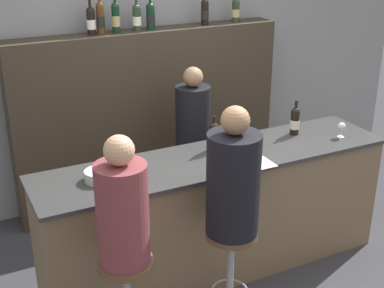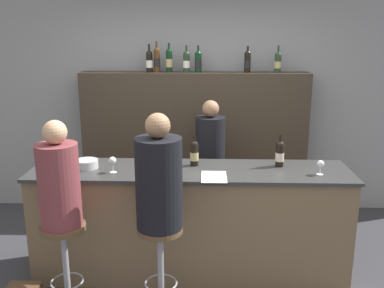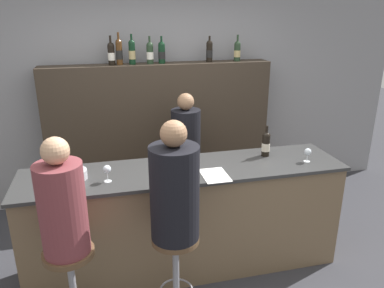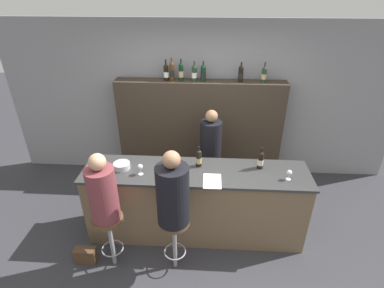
{
  "view_description": "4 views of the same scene",
  "coord_description": "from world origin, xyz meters",
  "px_view_note": "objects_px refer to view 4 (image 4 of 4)",
  "views": [
    {
      "loc": [
        -1.82,
        -2.92,
        2.65
      ],
      "look_at": [
        -0.23,
        0.29,
        1.15
      ],
      "focal_mm": 50.0,
      "sensor_mm": 36.0,
      "label": 1
    },
    {
      "loc": [
        0.13,
        -3.27,
        2.17
      ],
      "look_at": [
        0.02,
        0.28,
        1.24
      ],
      "focal_mm": 40.0,
      "sensor_mm": 36.0,
      "label": 2
    },
    {
      "loc": [
        -0.66,
        -2.6,
        2.29
      ],
      "look_at": [
        0.04,
        0.22,
        1.25
      ],
      "focal_mm": 35.0,
      "sensor_mm": 36.0,
      "label": 3
    },
    {
      "loc": [
        0.14,
        -2.77,
        3.07
      ],
      "look_at": [
        -0.05,
        0.36,
        1.35
      ],
      "focal_mm": 28.0,
      "sensor_mm": 36.0,
      "label": 4
    }
  ],
  "objects_px": {
    "wine_bottle_backbar_6": "(264,74)",
    "guest_seated_left": "(103,192)",
    "bartender": "(210,160)",
    "wine_glass_1": "(289,173)",
    "guest_seated_right": "(173,193)",
    "metal_bowl": "(122,166)",
    "wine_bottle_backbar_1": "(172,71)",
    "wine_bottle_backbar_3": "(194,73)",
    "wine_bottle_counter_0": "(199,158)",
    "wine_bottle_counter_1": "(261,160)",
    "bar_stool_left": "(109,228)",
    "handbag": "(86,255)",
    "wine_bottle_backbar_2": "(181,72)",
    "wine_bottle_backbar_5": "(241,74)",
    "bar_stool_right": "(174,231)",
    "wine_bottle_backbar_4": "(203,73)",
    "wine_bottle_backbar_0": "(166,72)",
    "wine_glass_0": "(140,167)"
  },
  "relations": [
    {
      "from": "guest_seated_left",
      "to": "bartender",
      "type": "height_order",
      "value": "guest_seated_left"
    },
    {
      "from": "wine_bottle_backbar_5",
      "to": "wine_bottle_backbar_4",
      "type": "bearing_deg",
      "value": 180.0
    },
    {
      "from": "bartender",
      "to": "wine_bottle_backbar_5",
      "type": "bearing_deg",
      "value": 54.39
    },
    {
      "from": "wine_bottle_backbar_5",
      "to": "handbag",
      "type": "bearing_deg",
      "value": -134.6
    },
    {
      "from": "bar_stool_left",
      "to": "metal_bowl",
      "type": "bearing_deg",
      "value": 85.89
    },
    {
      "from": "handbag",
      "to": "bartender",
      "type": "bearing_deg",
      "value": 42.23
    },
    {
      "from": "wine_bottle_backbar_2",
      "to": "bar_stool_right",
      "type": "distance_m",
      "value": 2.34
    },
    {
      "from": "wine_bottle_counter_0",
      "to": "wine_bottle_backbar_4",
      "type": "xyz_separation_m",
      "value": [
        0.01,
        1.24,
        0.73
      ]
    },
    {
      "from": "wine_bottle_backbar_6",
      "to": "wine_bottle_backbar_2",
      "type": "bearing_deg",
      "value": 180.0
    },
    {
      "from": "wine_bottle_backbar_6",
      "to": "bar_stool_left",
      "type": "bearing_deg",
      "value": -134.39
    },
    {
      "from": "wine_bottle_counter_0",
      "to": "wine_bottle_backbar_5",
      "type": "bearing_deg",
      "value": 65.43
    },
    {
      "from": "wine_bottle_backbar_3",
      "to": "guest_seated_left",
      "type": "bearing_deg",
      "value": -114.13
    },
    {
      "from": "wine_glass_1",
      "to": "metal_bowl",
      "type": "distance_m",
      "value": 2.03
    },
    {
      "from": "wine_bottle_backbar_4",
      "to": "handbag",
      "type": "xyz_separation_m",
      "value": [
        -1.36,
        -1.95,
        -1.75
      ]
    },
    {
      "from": "wine_bottle_backbar_1",
      "to": "wine_glass_1",
      "type": "relative_size",
      "value": 2.73
    },
    {
      "from": "bar_stool_right",
      "to": "wine_bottle_backbar_3",
      "type": "bearing_deg",
      "value": 86.47
    },
    {
      "from": "wine_bottle_counter_0",
      "to": "wine_bottle_backbar_5",
      "type": "height_order",
      "value": "wine_bottle_backbar_5"
    },
    {
      "from": "wine_bottle_backbar_3",
      "to": "metal_bowl",
      "type": "bearing_deg",
      "value": -121.54
    },
    {
      "from": "wine_bottle_backbar_2",
      "to": "wine_bottle_backbar_6",
      "type": "height_order",
      "value": "wine_bottle_backbar_2"
    },
    {
      "from": "wine_bottle_backbar_6",
      "to": "guest_seated_left",
      "type": "xyz_separation_m",
      "value": [
        -1.91,
        -1.95,
        -0.76
      ]
    },
    {
      "from": "bartender",
      "to": "wine_bottle_backbar_2",
      "type": "bearing_deg",
      "value": 128.97
    },
    {
      "from": "wine_glass_1",
      "to": "guest_seated_right",
      "type": "xyz_separation_m",
      "value": [
        -1.32,
        -0.48,
        0.02
      ]
    },
    {
      "from": "wine_bottle_counter_0",
      "to": "handbag",
      "type": "xyz_separation_m",
      "value": [
        -1.35,
        -0.71,
        -1.02
      ]
    },
    {
      "from": "bar_stool_left",
      "to": "bartender",
      "type": "height_order",
      "value": "bartender"
    },
    {
      "from": "guest_seated_right",
      "to": "metal_bowl",
      "type": "bearing_deg",
      "value": 139.97
    },
    {
      "from": "wine_bottle_counter_1",
      "to": "wine_glass_1",
      "type": "bearing_deg",
      "value": -36.49
    },
    {
      "from": "wine_bottle_backbar_2",
      "to": "handbag",
      "type": "height_order",
      "value": "wine_bottle_backbar_2"
    },
    {
      "from": "wine_glass_1",
      "to": "wine_bottle_counter_1",
      "type": "bearing_deg",
      "value": 143.51
    },
    {
      "from": "wine_bottle_backbar_5",
      "to": "bar_stool_right",
      "type": "relative_size",
      "value": 0.4
    },
    {
      "from": "wine_bottle_backbar_3",
      "to": "wine_bottle_backbar_6",
      "type": "relative_size",
      "value": 1.0
    },
    {
      "from": "metal_bowl",
      "to": "bartender",
      "type": "xyz_separation_m",
      "value": [
        1.1,
        0.77,
        -0.35
      ]
    },
    {
      "from": "handbag",
      "to": "wine_bottle_backbar_6",
      "type": "bearing_deg",
      "value": 40.71
    },
    {
      "from": "wine_glass_0",
      "to": "wine_bottle_counter_0",
      "type": "bearing_deg",
      "value": 18.06
    },
    {
      "from": "handbag",
      "to": "wine_bottle_backbar_0",
      "type": "bearing_deg",
      "value": 67.55
    },
    {
      "from": "wine_bottle_backbar_0",
      "to": "bar_stool_right",
      "type": "relative_size",
      "value": 0.43
    },
    {
      "from": "wine_bottle_backbar_1",
      "to": "wine_bottle_backbar_3",
      "type": "bearing_deg",
      "value": -0.0
    },
    {
      "from": "wine_glass_1",
      "to": "bar_stool_right",
      "type": "distance_m",
      "value": 1.5
    },
    {
      "from": "wine_bottle_backbar_2",
      "to": "bar_stool_left",
      "type": "height_order",
      "value": "wine_bottle_backbar_2"
    },
    {
      "from": "wine_bottle_counter_0",
      "to": "wine_bottle_backbar_0",
      "type": "bearing_deg",
      "value": 113.79
    },
    {
      "from": "wine_bottle_counter_1",
      "to": "bar_stool_left",
      "type": "height_order",
      "value": "wine_bottle_counter_1"
    },
    {
      "from": "wine_bottle_backbar_0",
      "to": "bar_stool_left",
      "type": "relative_size",
      "value": 0.43
    },
    {
      "from": "wine_bottle_backbar_0",
      "to": "wine_bottle_backbar_5",
      "type": "height_order",
      "value": "wine_bottle_backbar_0"
    },
    {
      "from": "wine_bottle_backbar_1",
      "to": "wine_glass_0",
      "type": "relative_size",
      "value": 2.47
    },
    {
      "from": "wine_bottle_backbar_6",
      "to": "bar_stool_right",
      "type": "bearing_deg",
      "value": -120.66
    },
    {
      "from": "bar_stool_left",
      "to": "handbag",
      "type": "relative_size",
      "value": 2.8
    },
    {
      "from": "wine_bottle_backbar_6",
      "to": "bartender",
      "type": "height_order",
      "value": "wine_bottle_backbar_6"
    },
    {
      "from": "wine_glass_1",
      "to": "wine_glass_0",
      "type": "bearing_deg",
      "value": -180.0
    },
    {
      "from": "wine_bottle_counter_0",
      "to": "wine_bottle_backbar_3",
      "type": "bearing_deg",
      "value": 95.67
    },
    {
      "from": "wine_bottle_backbar_2",
      "to": "guest_seated_left",
      "type": "xyz_separation_m",
      "value": [
        -0.67,
        -1.95,
        -0.78
      ]
    },
    {
      "from": "wine_bottle_backbar_6",
      "to": "guest_seated_right",
      "type": "relative_size",
      "value": 0.34
    }
  ]
}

